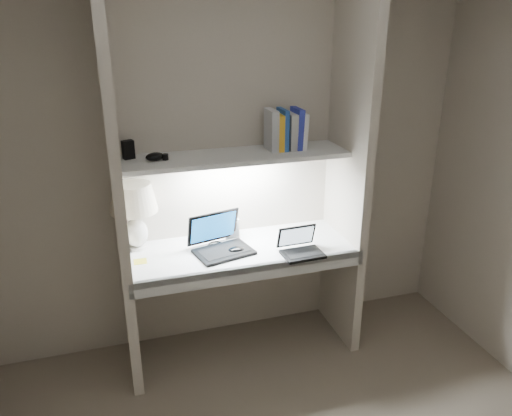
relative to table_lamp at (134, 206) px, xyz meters
name	(u,v)px	position (x,y,z in m)	size (l,w,h in m)	color
back_wall	(229,164)	(0.64, 0.09, 0.19)	(3.20, 0.01, 2.50)	beige
alcove_panel_left	(117,188)	(-0.09, -0.18, 0.19)	(0.06, 0.55, 2.50)	beige
alcove_panel_right	(349,166)	(1.37, -0.18, 0.19)	(0.06, 0.55, 2.50)	beige
desk	(241,250)	(0.64, -0.18, -0.31)	(1.40, 0.55, 0.04)	white
desk_apron	(253,273)	(0.64, -0.44, -0.34)	(1.46, 0.03, 0.10)	silver
shelf	(236,156)	(0.64, -0.09, 0.29)	(1.40, 0.36, 0.03)	silver
strip_light	(236,160)	(0.64, -0.09, 0.26)	(0.60, 0.04, 0.01)	white
table_lamp	(134,206)	(0.00, 0.00, 0.00)	(0.30, 0.30, 0.44)	white
laptop_main	(220,242)	(0.50, -0.18, -0.24)	(0.41, 0.37, 0.23)	black
laptop_netbook	(300,247)	(0.97, -0.37, -0.26)	(0.26, 0.23, 0.16)	black
speaker	(231,228)	(0.62, 0.00, -0.23)	(0.09, 0.06, 0.13)	silver
mouse	(236,250)	(0.59, -0.24, -0.28)	(0.10, 0.06, 0.04)	black
cable_coil	(215,244)	(0.49, -0.10, -0.29)	(0.09, 0.09, 0.01)	black
sticky_note	(140,261)	(0.00, -0.19, -0.29)	(0.08, 0.08, 0.00)	yellow
book_row	(285,130)	(0.98, -0.05, 0.42)	(0.24, 0.17, 0.26)	white
shelf_box	(128,150)	(0.00, 0.00, 0.36)	(0.06, 0.05, 0.11)	black
shelf_gadget	(155,157)	(0.14, -0.09, 0.33)	(0.11, 0.08, 0.05)	black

